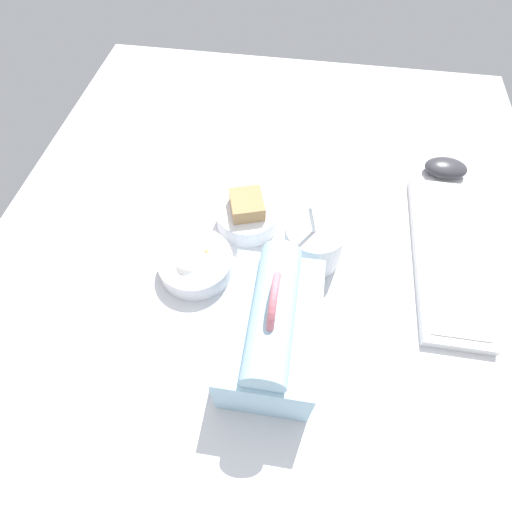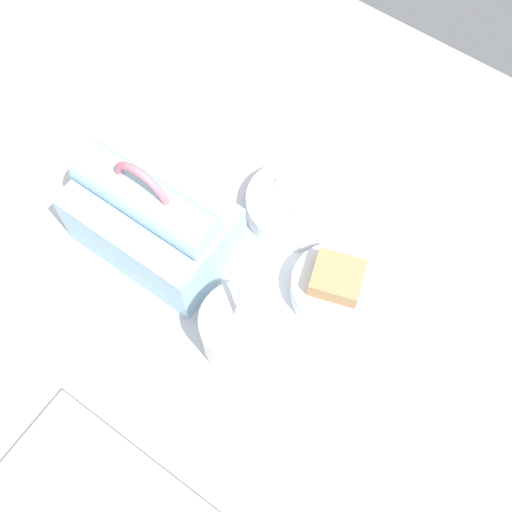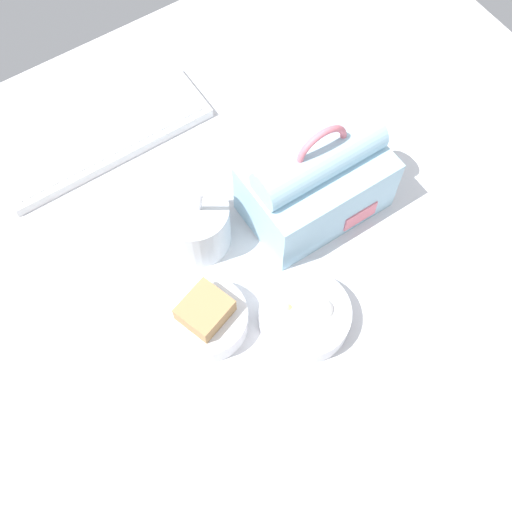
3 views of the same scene
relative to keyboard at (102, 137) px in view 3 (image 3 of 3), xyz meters
The scene contains 6 objects.
desk_surface 33.84cm from the keyboard, 79.53° to the right, with size 140.00×110.00×2.00cm.
keyboard is the anchor object (origin of this frame).
lunch_bag 38.28cm from the keyboard, 53.70° to the right, with size 21.67×14.10×19.89cm.
soup_cup 25.83cm from the keyboard, 81.73° to the right, with size 10.55×10.55×15.19cm.
bento_bowl_sandwich 38.55cm from the keyboard, 93.97° to the right, with size 12.13×12.13×7.29cm.
bento_bowl_snacks 46.85cm from the keyboard, 78.23° to the right, with size 13.45×13.45×5.68cm.
Camera 3 is at (-21.12, -36.83, 91.91)cm, focal length 45.00 mm.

